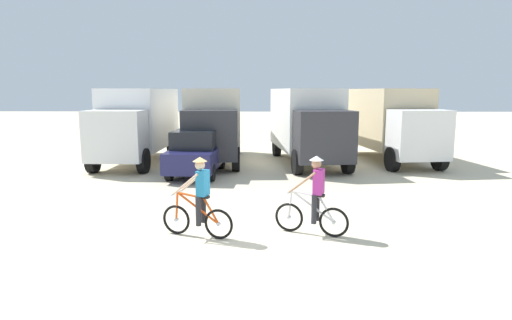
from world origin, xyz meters
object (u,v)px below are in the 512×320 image
object	(u,v)px
box_truck_white_box	(307,122)
cyclist_orange_shirt	(199,200)
box_truck_tan_camper	(390,121)
cyclist_cowboy_hat	(314,198)
sedan_parked	(197,152)
box_truck_cream_rv	(214,121)
box_truck_avon_van	(138,121)

from	to	relation	value
box_truck_white_box	cyclist_orange_shirt	size ratio (longest dim) A/B	3.84
box_truck_tan_camper	cyclist_orange_shirt	world-z (taller)	box_truck_tan_camper
cyclist_orange_shirt	cyclist_cowboy_hat	xyz separation A→B (m)	(2.57, 0.20, 0.00)
sedan_parked	cyclist_cowboy_hat	xyz separation A→B (m)	(3.75, -7.15, -0.04)
box_truck_white_box	sedan_parked	bearing A→B (deg)	-148.09
box_truck_tan_camper	sedan_parked	bearing A→B (deg)	-156.95
box_truck_white_box	sedan_parked	xyz separation A→B (m)	(-4.58, -2.85, -0.99)
box_truck_white_box	box_truck_tan_camper	xyz separation A→B (m)	(3.93, 0.77, 0.00)
box_truck_cream_rv	cyclist_cowboy_hat	xyz separation A→B (m)	(3.43, -10.52, -1.03)
box_truck_cream_rv	box_truck_avon_van	bearing A→B (deg)	-173.32
cyclist_orange_shirt	box_truck_avon_van	bearing A→B (deg)	112.76
box_truck_avon_van	cyclist_cowboy_hat	distance (m)	12.28
box_truck_avon_van	box_truck_white_box	distance (m)	7.73
box_truck_avon_van	cyclist_orange_shirt	size ratio (longest dim) A/B	3.73
box_truck_white_box	cyclist_cowboy_hat	size ratio (longest dim) A/B	3.84
box_truck_avon_van	cyclist_cowboy_hat	size ratio (longest dim) A/B	3.73
box_truck_cream_rv	box_truck_white_box	bearing A→B (deg)	-6.94
box_truck_avon_van	box_truck_white_box	world-z (taller)	same
box_truck_avon_van	cyclist_orange_shirt	distance (m)	11.23
cyclist_cowboy_hat	box_truck_white_box	bearing A→B (deg)	85.24
box_truck_white_box	cyclist_cowboy_hat	distance (m)	10.09
box_truck_avon_van	box_truck_cream_rv	bearing A→B (deg)	6.68
box_truck_avon_van	sedan_parked	xyz separation A→B (m)	(3.15, -2.96, -0.99)
box_truck_avon_van	sedan_parked	world-z (taller)	box_truck_avon_van
box_truck_cream_rv	box_truck_tan_camper	world-z (taller)	same
box_truck_white_box	sedan_parked	size ratio (longest dim) A/B	1.63
box_truck_cream_rv	box_truck_white_box	xyz separation A→B (m)	(4.27, -0.52, 0.00)
box_truck_cream_rv	box_truck_white_box	distance (m)	4.30
sedan_parked	box_truck_white_box	bearing A→B (deg)	31.91
box_truck_white_box	cyclist_cowboy_hat	xyz separation A→B (m)	(-0.83, -10.00, -1.03)
box_truck_tan_camper	cyclist_orange_shirt	xyz separation A→B (m)	(-7.34, -10.97, -1.03)
box_truck_cream_rv	cyclist_cowboy_hat	bearing A→B (deg)	-71.92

